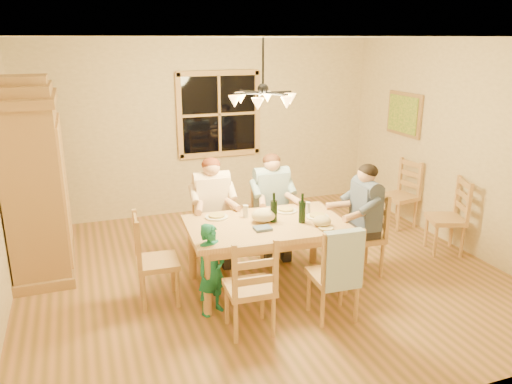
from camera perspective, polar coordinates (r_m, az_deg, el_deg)
name	(u,v)px	position (r m, az deg, el deg)	size (l,w,h in m)	color
floor	(262,273)	(6.05, 0.71, -9.23)	(5.50, 5.50, 0.00)	olive
ceiling	(263,37)	(5.42, 0.82, 17.29)	(5.50, 5.00, 0.02)	white
wall_back	(207,127)	(7.92, -5.68, 7.36)	(5.50, 0.02, 2.70)	tan
wall_right	(461,146)	(7.02, 22.37, 4.88)	(0.02, 5.00, 2.70)	tan
window	(219,114)	(7.91, -4.24, 8.85)	(1.30, 0.06, 1.30)	black
painting	(404,114)	(7.87, 16.56, 8.52)	(0.06, 0.78, 0.64)	olive
chandelier	(263,98)	(5.45, 0.79, 10.73)	(0.77, 0.68, 0.71)	black
armoire	(37,185)	(6.34, -23.78, 0.77)	(0.66, 1.40, 2.30)	olive
dining_table	(266,232)	(5.49, 1.19, -4.55)	(1.77, 1.14, 0.76)	#AD7E4D
chair_far_left	(213,239)	(6.25, -4.92, -5.34)	(0.46, 0.44, 0.99)	tan
chair_far_right	(271,232)	(6.43, 1.76, -4.60)	(0.46, 0.44, 0.99)	tan
chair_near_left	(250,302)	(4.83, -0.74, -12.44)	(0.46, 0.44, 0.99)	tan
chair_near_right	(332,289)	(5.11, 8.73, -10.91)	(0.46, 0.44, 0.99)	tan
chair_end_left	(158,275)	(5.42, -11.09, -9.32)	(0.44, 0.46, 0.99)	tan
chair_end_right	(362,249)	(6.08, 11.99, -6.34)	(0.44, 0.46, 0.99)	tan
adult_woman	(212,198)	(6.06, -5.05, -0.64)	(0.41, 0.44, 0.87)	beige
adult_plaid_man	(272,192)	(6.26, 1.80, -0.02)	(0.41, 0.44, 0.87)	#306286
adult_slate_man	(365,206)	(5.89, 12.31, -1.53)	(0.44, 0.41, 0.87)	#465270
towel	(343,260)	(4.78, 9.93, -7.71)	(0.38, 0.10, 0.58)	#A3BEDC
wine_bottle_a	(274,207)	(5.44, 2.06, -1.77)	(0.08, 0.08, 0.33)	black
wine_bottle_b	(302,208)	(5.44, 5.30, -1.84)	(0.08, 0.08, 0.33)	black
plate_woman	(217,217)	(5.62, -4.52, -2.86)	(0.26, 0.26, 0.02)	white
plate_plaid	(286,211)	(5.82, 3.42, -2.13)	(0.26, 0.26, 0.02)	white
plate_slate	(317,217)	(5.65, 7.04, -2.83)	(0.26, 0.26, 0.02)	white
wine_glass_a	(246,211)	(5.60, -1.20, -2.21)	(0.06, 0.06, 0.14)	silver
wine_glass_b	(308,208)	(5.74, 5.92, -1.83)	(0.06, 0.06, 0.14)	silver
cap	(322,221)	(5.39, 7.53, -3.31)	(0.20, 0.20, 0.11)	tan
napkin	(263,228)	(5.26, 0.77, -4.18)	(0.18, 0.14, 0.03)	#465A82
cloth_bundle	(264,215)	(5.46, 0.90, -2.65)	(0.28, 0.22, 0.15)	beige
child	(212,269)	(5.05, -5.09, -8.81)	(0.35, 0.23, 0.96)	#1B7961
chair_spare_front	(444,230)	(6.95, 20.73, -4.09)	(0.54, 0.56, 0.99)	tan
chair_spare_back	(398,206)	(7.68, 15.94, -1.60)	(0.49, 0.50, 0.99)	tan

